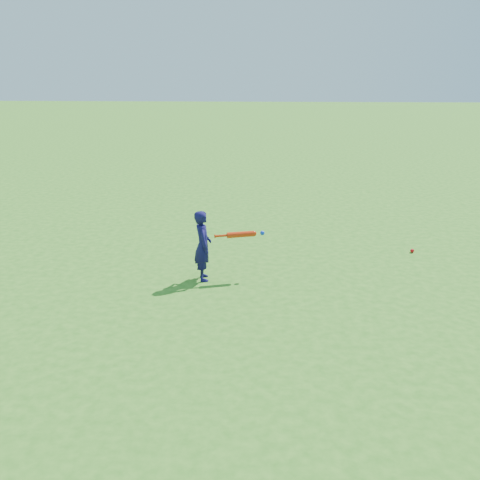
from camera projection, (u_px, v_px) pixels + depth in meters
The scene contains 4 objects.
ground at pixel (199, 269), 7.47m from camera, with size 80.00×80.00×0.00m, color #2F721B.
child at pixel (203, 246), 6.99m from camera, with size 0.34×0.23×0.94m, color #130F46.
ground_ball_red at pixel (412, 251), 8.15m from camera, with size 0.06×0.06×0.06m, color red.
bat_swing at pixel (243, 234), 7.02m from camera, with size 0.66×0.24×0.08m.
Camera 1 is at (0.97, -6.94, 2.68)m, focal length 40.00 mm.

